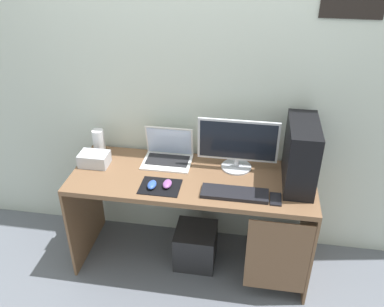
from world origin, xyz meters
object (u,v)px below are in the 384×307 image
at_px(projector, 94,159).
at_px(keyboard, 235,193).
at_px(cell_phone, 276,199).
at_px(mouse_left, 167,184).
at_px(pc_tower, 301,154).
at_px(subwoofer, 196,245).
at_px(monitor, 238,145).
at_px(speaker, 99,142).
at_px(mouse_right, 152,185).
at_px(laptop, 168,155).

height_order(projector, keyboard, projector).
bearing_deg(cell_phone, mouse_left, 177.53).
xyz_separation_m(pc_tower, mouse_left, (-0.82, -0.18, -0.19)).
height_order(cell_phone, subwoofer, cell_phone).
height_order(monitor, speaker, monitor).
xyz_separation_m(speaker, keyboard, (1.01, -0.36, -0.08)).
bearing_deg(mouse_right, keyboard, 0.54).
distance_m(monitor, keyboard, 0.36).
relative_size(mouse_left, subwoofer, 0.33).
bearing_deg(projector, mouse_left, -17.93).
distance_m(monitor, projector, 1.00).
bearing_deg(mouse_right, pc_tower, 12.74).
height_order(monitor, subwoofer, monitor).
bearing_deg(keyboard, projector, 168.58).
height_order(monitor, cell_phone, monitor).
bearing_deg(speaker, laptop, -2.73).
relative_size(speaker, keyboard, 0.44).
bearing_deg(mouse_right, cell_phone, -0.34).
height_order(laptop, subwoofer, laptop).
xyz_separation_m(laptop, mouse_right, (-0.03, -0.34, -0.03)).
bearing_deg(mouse_left, subwoofer, 37.78).
relative_size(pc_tower, projector, 2.15).
distance_m(monitor, mouse_left, 0.54).
bearing_deg(cell_phone, pc_tower, 57.26).
xyz_separation_m(laptop, mouse_left, (0.06, -0.32, -0.03)).
height_order(laptop, keyboard, laptop).
height_order(laptop, cell_phone, laptop).
xyz_separation_m(laptop, projector, (-0.49, -0.14, -0.00)).
relative_size(pc_tower, speaker, 2.31).
height_order(pc_tower, laptop, pc_tower).
bearing_deg(monitor, pc_tower, -15.25).
height_order(laptop, projector, laptop).
distance_m(speaker, cell_phone, 1.32).
bearing_deg(subwoofer, speaker, 164.22).
bearing_deg(speaker, subwoofer, -15.78).
distance_m(speaker, mouse_right, 0.61).
xyz_separation_m(pc_tower, laptop, (-0.89, 0.13, -0.16)).
relative_size(keyboard, mouse_left, 4.38).
height_order(pc_tower, speaker, pc_tower).
xyz_separation_m(monitor, mouse_left, (-0.42, -0.29, -0.16)).
relative_size(speaker, projector, 0.93).
height_order(laptop, mouse_left, laptop).
relative_size(laptop, mouse_left, 3.52).
distance_m(pc_tower, mouse_left, 0.87).
distance_m(pc_tower, laptop, 0.91).
distance_m(monitor, mouse_right, 0.63).
bearing_deg(mouse_left, projector, 162.07).
bearing_deg(speaker, pc_tower, -6.42).
height_order(speaker, mouse_right, speaker).
bearing_deg(laptop, subwoofer, -38.91).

